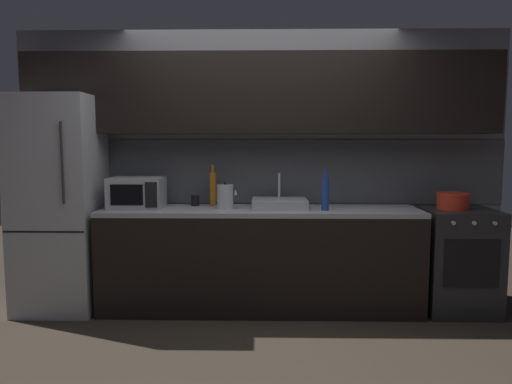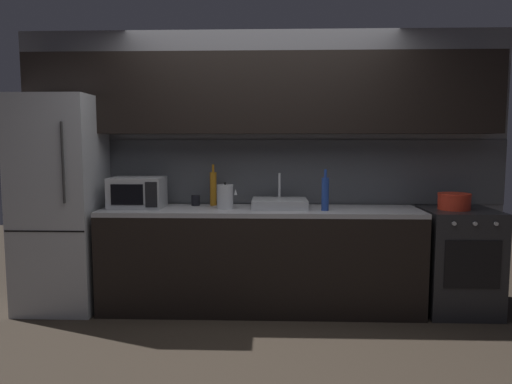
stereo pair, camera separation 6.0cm
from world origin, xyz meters
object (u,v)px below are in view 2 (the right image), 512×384
object	(u,v)px
microwave	(137,192)
cooking_pot	(454,201)
refrigerator	(61,203)
kettle	(225,197)
wine_bottle_blue	(325,193)
mug_dark	(196,200)
wine_bottle_amber	(213,188)
oven_range	(458,261)

from	to	relation	value
microwave	cooking_pot	bearing A→B (deg)	-0.38
cooking_pot	refrigerator	bearing A→B (deg)	-180.00
refrigerator	kettle	distance (m)	1.46
refrigerator	wine_bottle_blue	xyz separation A→B (m)	(2.32, -0.10, 0.11)
mug_dark	cooking_pot	size ratio (longest dim) A/B	0.34
microwave	wine_bottle_amber	distance (m)	0.67
wine_bottle_blue	mug_dark	bearing A→B (deg)	166.52
refrigerator	cooking_pot	size ratio (longest dim) A/B	6.83
refrigerator	wine_bottle_amber	distance (m)	1.35
mug_dark	cooking_pot	distance (m)	2.27
oven_range	microwave	distance (m)	2.87
kettle	wine_bottle_amber	bearing A→B (deg)	121.08
oven_range	kettle	world-z (taller)	kettle
oven_range	microwave	world-z (taller)	microwave
microwave	wine_bottle_blue	distance (m)	1.64
wine_bottle_amber	mug_dark	distance (m)	0.20
oven_range	kettle	bearing A→B (deg)	-179.38
microwave	kettle	bearing A→B (deg)	-3.06
refrigerator	mug_dark	distance (m)	1.18
wine_bottle_amber	wine_bottle_blue	xyz separation A→B (m)	(0.98, -0.29, -0.01)
microwave	wine_bottle_amber	xyz separation A→B (m)	(0.65, 0.17, 0.02)
microwave	wine_bottle_amber	size ratio (longest dim) A/B	1.23
wine_bottle_amber	mug_dark	world-z (taller)	wine_bottle_amber
oven_range	wine_bottle_blue	distance (m)	1.32
microwave	refrigerator	bearing A→B (deg)	-178.45
kettle	cooking_pot	size ratio (longest dim) A/B	0.85
mug_dark	oven_range	bearing A→B (deg)	-4.30
wine_bottle_amber	oven_range	bearing A→B (deg)	-5.11
microwave	cooking_pot	xyz separation A→B (m)	(2.75, -0.02, -0.06)
mug_dark	cooking_pot	world-z (taller)	cooking_pot
wine_bottle_blue	mug_dark	size ratio (longest dim) A/B	3.71
kettle	wine_bottle_blue	world-z (taller)	wine_bottle_blue
wine_bottle_blue	cooking_pot	size ratio (longest dim) A/B	1.27
oven_range	wine_bottle_blue	size ratio (longest dim) A/B	2.57
cooking_pot	wine_bottle_amber	bearing A→B (deg)	174.80
oven_range	mug_dark	bearing A→B (deg)	175.70
mug_dark	cooking_pot	bearing A→B (deg)	-4.36
kettle	wine_bottle_blue	xyz separation A→B (m)	(0.86, -0.08, 0.04)
kettle	microwave	bearing A→B (deg)	176.94
refrigerator	kettle	bearing A→B (deg)	-0.91
mug_dark	microwave	bearing A→B (deg)	-162.49
mug_dark	wine_bottle_amber	bearing A→B (deg)	6.69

